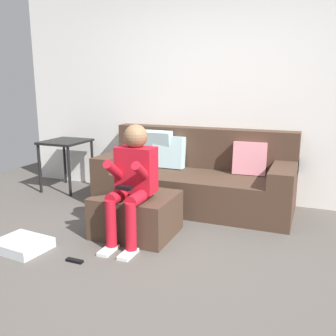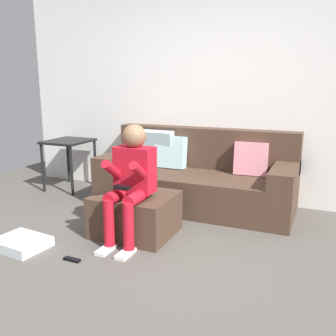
% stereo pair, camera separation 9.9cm
% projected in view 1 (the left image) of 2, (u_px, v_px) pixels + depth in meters
% --- Properties ---
extents(ground_plane, '(7.04, 7.04, 0.00)m').
position_uv_depth(ground_plane, '(143.00, 271.00, 2.89)').
color(ground_plane, '#544F49').
extents(wall_back, '(5.41, 0.10, 2.66)m').
position_uv_depth(wall_back, '(217.00, 90.00, 4.51)').
color(wall_back, white).
rests_on(wall_back, ground_plane).
extents(couch_sectional, '(2.22, 0.92, 0.89)m').
position_uv_depth(couch_sectional, '(195.00, 178.00, 4.39)').
color(couch_sectional, '#473326').
rests_on(couch_sectional, ground_plane).
extents(ottoman, '(0.73, 0.62, 0.39)m').
position_uv_depth(ottoman, '(136.00, 214.00, 3.57)').
color(ottoman, '#473326').
rests_on(ottoman, ground_plane).
extents(person_seated, '(0.35, 0.59, 1.06)m').
position_uv_depth(person_seated, '(132.00, 177.00, 3.31)').
color(person_seated, red).
rests_on(person_seated, ground_plane).
extents(storage_bin, '(0.48, 0.40, 0.09)m').
position_uv_depth(storage_bin, '(22.00, 245.00, 3.26)').
color(storage_bin, silver).
rests_on(storage_bin, ground_plane).
extents(side_table, '(0.53, 0.59, 0.67)m').
position_uv_depth(side_table, '(66.00, 148.00, 4.98)').
color(side_table, black).
rests_on(side_table, ground_plane).
extents(remote_near_ottoman, '(0.15, 0.05, 0.02)m').
position_uv_depth(remote_near_ottoman, '(75.00, 261.00, 3.04)').
color(remote_near_ottoman, black).
rests_on(remote_near_ottoman, ground_plane).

